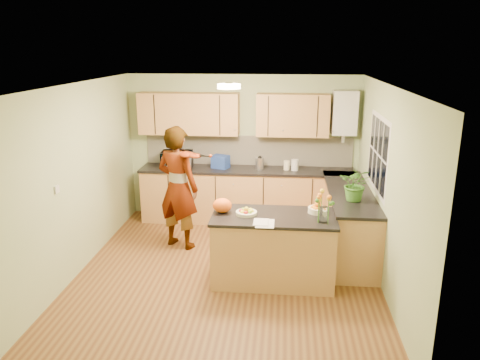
{
  "coord_description": "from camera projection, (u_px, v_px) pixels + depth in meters",
  "views": [
    {
      "loc": [
        0.72,
        -5.73,
        2.96
      ],
      "look_at": [
        0.12,
        0.5,
        1.16
      ],
      "focal_mm": 35.0,
      "sensor_mm": 36.0,
      "label": 1
    }
  ],
  "objects": [
    {
      "name": "upper_cabinets",
      "position": [
        231.0,
        114.0,
        7.86
      ],
      "size": [
        3.2,
        0.34,
        0.7
      ],
      "color": "#A87A43",
      "rests_on": "wall_back"
    },
    {
      "name": "violinist",
      "position": [
        178.0,
        188.0,
        6.94
      ],
      "size": [
        0.8,
        0.68,
        1.86
      ],
      "primitive_type": "imported",
      "rotation": [
        0.0,
        0.0,
        2.72
      ],
      "color": "#E4B08B",
      "rests_on": "floor"
    },
    {
      "name": "window_right",
      "position": [
        378.0,
        154.0,
        6.33
      ],
      "size": [
        0.01,
        1.3,
        1.05
      ],
      "color": "silver",
      "rests_on": "wall_right"
    },
    {
      "name": "flower_vase",
      "position": [
        324.0,
        200.0,
        5.59
      ],
      "size": [
        0.23,
        0.23,
        0.43
      ],
      "rotation": [
        0.0,
        0.0,
        0.27
      ],
      "color": "silver",
      "rests_on": "peninsula_island"
    },
    {
      "name": "potted_plant",
      "position": [
        356.0,
        184.0,
        6.27
      ],
      "size": [
        0.51,
        0.47,
        0.47
      ],
      "primitive_type": "imported",
      "rotation": [
        0.0,
        0.0,
        -0.29
      ],
      "color": "#3D7828",
      "rests_on": "right_counter"
    },
    {
      "name": "light_switch",
      "position": [
        57.0,
        189.0,
        5.62
      ],
      "size": [
        0.02,
        0.09,
        0.09
      ],
      "primitive_type": "cube",
      "color": "silver",
      "rests_on": "wall_left"
    },
    {
      "name": "ceiling",
      "position": [
        226.0,
        85.0,
        5.67
      ],
      "size": [
        4.0,
        4.5,
        0.02
      ],
      "primitive_type": "cube",
      "color": "white",
      "rests_on": "wall_back"
    },
    {
      "name": "wall_front",
      "position": [
        193.0,
        261.0,
        3.87
      ],
      "size": [
        4.0,
        0.02,
        2.5
      ],
      "primitive_type": "cube",
      "color": "#99B07D",
      "rests_on": "floor"
    },
    {
      "name": "back_counter",
      "position": [
        247.0,
        195.0,
        8.09
      ],
      "size": [
        3.64,
        0.62,
        0.94
      ],
      "color": "#A87A43",
      "rests_on": "floor"
    },
    {
      "name": "violin",
      "position": [
        187.0,
        155.0,
        6.56
      ],
      "size": [
        0.66,
        0.58,
        0.17
      ],
      "primitive_type": null,
      "rotation": [
        0.17,
        0.0,
        -0.61
      ],
      "color": "#510D05",
      "rests_on": "violinist"
    },
    {
      "name": "splashback",
      "position": [
        248.0,
        150.0,
        8.16
      ],
      "size": [
        3.6,
        0.02,
        0.52
      ],
      "primitive_type": "cube",
      "color": "beige",
      "rests_on": "back_counter"
    },
    {
      "name": "microwave",
      "position": [
        177.0,
        159.0,
        8.01
      ],
      "size": [
        0.54,
        0.38,
        0.29
      ],
      "primitive_type": "imported",
      "rotation": [
        0.0,
        0.0,
        0.07
      ],
      "color": "silver",
      "rests_on": "back_counter"
    },
    {
      "name": "papers",
      "position": [
        265.0,
        223.0,
        5.62
      ],
      "size": [
        0.22,
        0.3,
        0.01
      ],
      "primitive_type": "cube",
      "color": "silver",
      "rests_on": "peninsula_island"
    },
    {
      "name": "orange_bowl",
      "position": [
        317.0,
        208.0,
        5.98
      ],
      "size": [
        0.24,
        0.24,
        0.14
      ],
      "color": "beige",
      "rests_on": "peninsula_island"
    },
    {
      "name": "boiler",
      "position": [
        345.0,
        113.0,
        7.68
      ],
      "size": [
        0.4,
        0.3,
        0.86
      ],
      "color": "silver",
      "rests_on": "wall_back"
    },
    {
      "name": "wall_back",
      "position": [
        243.0,
        147.0,
        8.17
      ],
      "size": [
        4.0,
        0.02,
        2.5
      ],
      "primitive_type": "cube",
      "color": "#99B07D",
      "rests_on": "floor"
    },
    {
      "name": "floor",
      "position": [
        228.0,
        271.0,
        6.37
      ],
      "size": [
        4.5,
        4.5,
        0.0
      ],
      "primitive_type": "plane",
      "color": "#5B341A",
      "rests_on": "ground"
    },
    {
      "name": "jar_cream",
      "position": [
        287.0,
        165.0,
        7.88
      ],
      "size": [
        0.12,
        0.12,
        0.16
      ],
      "primitive_type": "cylinder",
      "rotation": [
        0.0,
        0.0,
        0.22
      ],
      "color": "beige",
      "rests_on": "back_counter"
    },
    {
      "name": "ceiling_lamp",
      "position": [
        229.0,
        86.0,
        5.97
      ],
      "size": [
        0.3,
        0.3,
        0.07
      ],
      "color": "#FFEABF",
      "rests_on": "ceiling"
    },
    {
      "name": "wall_right",
      "position": [
        386.0,
        188.0,
        5.84
      ],
      "size": [
        0.02,
        4.5,
        2.5
      ],
      "primitive_type": "cube",
      "color": "#99B07D",
      "rests_on": "floor"
    },
    {
      "name": "peninsula_island",
      "position": [
        273.0,
        248.0,
        6.02
      ],
      "size": [
        1.57,
        0.8,
        0.9
      ],
      "color": "#A87A43",
      "rests_on": "floor"
    },
    {
      "name": "kettle",
      "position": [
        260.0,
        163.0,
        7.91
      ],
      "size": [
        0.14,
        0.14,
        0.27
      ],
      "rotation": [
        0.0,
        0.0,
        0.28
      ],
      "color": "silver",
      "rests_on": "back_counter"
    },
    {
      "name": "jar_white",
      "position": [
        295.0,
        165.0,
        7.84
      ],
      "size": [
        0.12,
        0.12,
        0.19
      ],
      "primitive_type": "cylinder",
      "rotation": [
        0.0,
        0.0,
        0.02
      ],
      "color": "silver",
      "rests_on": "back_counter"
    },
    {
      "name": "fruit_dish",
      "position": [
        246.0,
        212.0,
        5.92
      ],
      "size": [
        0.27,
        0.27,
        0.09
      ],
      "color": "beige",
      "rests_on": "peninsula_island"
    },
    {
      "name": "wall_left",
      "position": [
        77.0,
        180.0,
        6.21
      ],
      "size": [
        0.02,
        4.5,
        2.5
      ],
      "primitive_type": "cube",
      "color": "#99B07D",
      "rests_on": "floor"
    },
    {
      "name": "blue_box",
      "position": [
        221.0,
        162.0,
        7.99
      ],
      "size": [
        0.33,
        0.29,
        0.22
      ],
      "primitive_type": "cube",
      "rotation": [
        0.0,
        0.0,
        -0.39
      ],
      "color": "navy",
      "rests_on": "back_counter"
    },
    {
      "name": "right_counter",
      "position": [
        349.0,
        221.0,
        6.89
      ],
      "size": [
        0.62,
        2.24,
        0.94
      ],
      "color": "#A87A43",
      "rests_on": "floor"
    },
    {
      "name": "orange_bag",
      "position": [
        222.0,
        205.0,
        5.98
      ],
      "size": [
        0.31,
        0.29,
        0.19
      ],
      "primitive_type": "ellipsoid",
      "rotation": [
        0.0,
        0.0,
        -0.38
      ],
      "color": "orange",
      "rests_on": "peninsula_island"
    }
  ]
}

